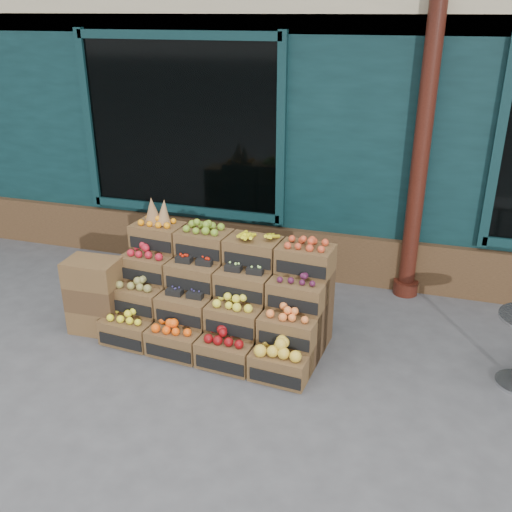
% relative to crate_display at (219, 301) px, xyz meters
% --- Properties ---
extents(ground, '(60.00, 60.00, 0.00)m').
position_rel_crate_display_xyz_m(ground, '(0.52, -0.52, -0.41)').
color(ground, '#444446').
rests_on(ground, ground).
extents(shop_facade, '(12.00, 6.24, 4.80)m').
position_rel_crate_display_xyz_m(shop_facade, '(0.52, 4.60, 1.99)').
color(shop_facade, black).
rests_on(shop_facade, ground).
extents(crate_display, '(2.18, 1.19, 1.32)m').
position_rel_crate_display_xyz_m(crate_display, '(0.00, 0.00, 0.00)').
color(crate_display, brown).
rests_on(crate_display, ground).
extents(spare_crates, '(0.53, 0.38, 0.78)m').
position_rel_crate_display_xyz_m(spare_crates, '(-1.25, -0.24, -0.02)').
color(spare_crates, brown).
rests_on(spare_crates, ground).
extents(shopkeeper, '(0.76, 0.64, 1.77)m').
position_rel_crate_display_xyz_m(shopkeeper, '(-1.11, 2.26, 0.48)').
color(shopkeeper, '#154A19').
rests_on(shopkeeper, ground).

